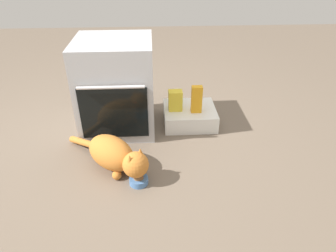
{
  "coord_description": "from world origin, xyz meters",
  "views": [
    {
      "loc": [
        0.29,
        -1.97,
        1.44
      ],
      "look_at": [
        0.4,
        -0.06,
        0.25
      ],
      "focal_mm": 32.15,
      "sensor_mm": 36.0,
      "label": 1
    }
  ],
  "objects_px": {
    "oven": "(116,86)",
    "pantry_cabinet": "(189,115)",
    "juice_carton": "(197,99)",
    "cat": "(115,155)",
    "snack_bag": "(175,100)",
    "food_bowl": "(139,180)"
  },
  "relations": [
    {
      "from": "pantry_cabinet",
      "to": "snack_bag",
      "type": "xyz_separation_m",
      "value": [
        -0.13,
        -0.02,
        0.16
      ]
    },
    {
      "from": "cat",
      "to": "juice_carton",
      "type": "distance_m",
      "value": 0.88
    },
    {
      "from": "cat",
      "to": "oven",
      "type": "bearing_deg",
      "value": 135.11
    },
    {
      "from": "food_bowl",
      "to": "oven",
      "type": "bearing_deg",
      "value": 103.79
    },
    {
      "from": "snack_bag",
      "to": "pantry_cabinet",
      "type": "bearing_deg",
      "value": 6.7
    },
    {
      "from": "oven",
      "to": "pantry_cabinet",
      "type": "bearing_deg",
      "value": 1.75
    },
    {
      "from": "food_bowl",
      "to": "pantry_cabinet",
      "type": "bearing_deg",
      "value": 60.64
    },
    {
      "from": "oven",
      "to": "juice_carton",
      "type": "xyz_separation_m",
      "value": [
        0.68,
        -0.04,
        -0.12
      ]
    },
    {
      "from": "food_bowl",
      "to": "juice_carton",
      "type": "bearing_deg",
      "value": 55.9
    },
    {
      "from": "pantry_cabinet",
      "to": "cat",
      "type": "xyz_separation_m",
      "value": [
        -0.61,
        -0.64,
        0.06
      ]
    },
    {
      "from": "pantry_cabinet",
      "to": "cat",
      "type": "distance_m",
      "value": 0.88
    },
    {
      "from": "oven",
      "to": "snack_bag",
      "type": "height_order",
      "value": "oven"
    },
    {
      "from": "oven",
      "to": "cat",
      "type": "bearing_deg",
      "value": -87.75
    },
    {
      "from": "cat",
      "to": "juice_carton",
      "type": "xyz_separation_m",
      "value": [
        0.66,
        0.57,
        0.13
      ]
    },
    {
      "from": "oven",
      "to": "snack_bag",
      "type": "xyz_separation_m",
      "value": [
        0.5,
        0.0,
        -0.15
      ]
    },
    {
      "from": "oven",
      "to": "food_bowl",
      "type": "bearing_deg",
      "value": -76.21
    },
    {
      "from": "juice_carton",
      "to": "snack_bag",
      "type": "bearing_deg",
      "value": 164.93
    },
    {
      "from": "oven",
      "to": "pantry_cabinet",
      "type": "xyz_separation_m",
      "value": [
        0.63,
        0.02,
        -0.31
      ]
    },
    {
      "from": "pantry_cabinet",
      "to": "juice_carton",
      "type": "xyz_separation_m",
      "value": [
        0.05,
        -0.06,
        0.19
      ]
    },
    {
      "from": "cat",
      "to": "food_bowl",
      "type": "bearing_deg",
      "value": -0.0
    },
    {
      "from": "cat",
      "to": "snack_bag",
      "type": "height_order",
      "value": "snack_bag"
    },
    {
      "from": "juice_carton",
      "to": "cat",
      "type": "bearing_deg",
      "value": -138.87
    }
  ]
}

